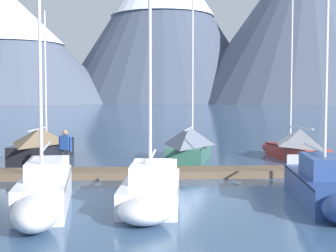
% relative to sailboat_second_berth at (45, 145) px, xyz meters
% --- Properties ---
extents(ground_plane, '(700.00, 700.00, 0.00)m').
position_rel_sailboat_second_berth_xyz_m(ground_plane, '(6.33, -8.99, -0.84)').
color(ground_plane, '#38567A').
extents(mountain_west_summit, '(83.62, 83.62, 41.39)m').
position_rel_sailboat_second_berth_xyz_m(mountain_west_summit, '(-49.10, 163.62, 20.97)').
color(mountain_west_summit, '#4C566B').
rests_on(mountain_west_summit, ground).
extents(mountain_central_massif, '(85.20, 85.20, 66.79)m').
position_rel_sailboat_second_berth_xyz_m(mountain_central_massif, '(8.56, 181.44, 34.40)').
color(mountain_central_massif, '#424C60').
rests_on(mountain_central_massif, ground).
extents(mountain_shoulder_ridge, '(91.79, 91.79, 64.55)m').
position_rel_sailboat_second_berth_xyz_m(mountain_shoulder_ridge, '(63.35, 163.46, 32.56)').
color(mountain_shoulder_ridge, '#4C566B').
rests_on(mountain_shoulder_ridge, ground).
extents(dock, '(21.07, 2.67, 0.30)m').
position_rel_sailboat_second_berth_xyz_m(dock, '(6.33, -4.99, -0.69)').
color(dock, brown).
rests_on(dock, ground).
extents(sailboat_second_berth, '(2.37, 7.26, 7.77)m').
position_rel_sailboat_second_berth_xyz_m(sailboat_second_berth, '(0.00, 0.00, 0.00)').
color(sailboat_second_berth, black).
rests_on(sailboat_second_berth, ground).
extents(sailboat_mid_dock_port, '(2.08, 6.36, 9.16)m').
position_rel_sailboat_second_berth_xyz_m(sailboat_mid_dock_port, '(2.45, -11.32, -0.22)').
color(sailboat_mid_dock_port, silver).
rests_on(sailboat_mid_dock_port, ground).
extents(sailboat_mid_dock_starboard, '(2.02, 5.98, 7.81)m').
position_rel_sailboat_second_berth_xyz_m(sailboat_mid_dock_starboard, '(5.61, -10.65, -0.31)').
color(sailboat_mid_dock_starboard, white).
rests_on(sailboat_mid_dock_starboard, ground).
extents(sailboat_far_berth, '(2.94, 7.01, 8.56)m').
position_rel_sailboat_second_berth_xyz_m(sailboat_far_berth, '(7.59, -0.11, 0.02)').
color(sailboat_far_berth, '#336B56').
rests_on(sailboat_far_berth, ground).
extents(sailboat_outer_slip, '(1.99, 6.13, 7.09)m').
position_rel_sailboat_second_berth_xyz_m(sailboat_outer_slip, '(11.02, -10.64, -0.24)').
color(sailboat_outer_slip, navy).
rests_on(sailboat_outer_slip, ground).
extents(sailboat_end_of_dock, '(2.71, 5.94, 8.63)m').
position_rel_sailboat_second_berth_xyz_m(sailboat_end_of_dock, '(13.16, 0.35, -0.05)').
color(sailboat_end_of_dock, '#B2332D').
rests_on(sailboat_end_of_dock, ground).
extents(person_on_dock, '(0.56, 0.33, 1.69)m').
position_rel_sailboat_second_berth_xyz_m(person_on_dock, '(2.01, -5.23, 0.43)').
color(person_on_dock, '#232328').
rests_on(person_on_dock, dock).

